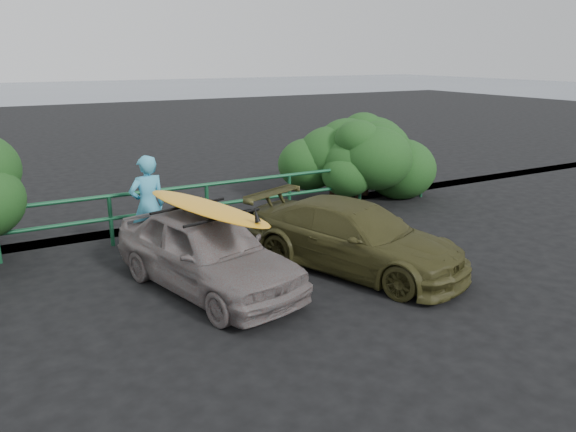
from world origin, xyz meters
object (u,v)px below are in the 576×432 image
Objects in this scene: guardrail at (161,213)px; surfboard at (205,207)px; olive_vehicle at (355,237)px; sedan at (207,251)px; man at (148,206)px.

surfboard reaches higher than guardrail.
guardrail is 3.03m from surfboard.
olive_vehicle is (2.41, -3.35, 0.06)m from guardrail.
surfboard reaches higher than sedan.
olive_vehicle is 3.84m from man.
surfboard is at bearing -13.56° from sedan.
surfboard is at bearing 148.54° from olive_vehicle.
surfboard is at bearing 92.98° from man.
sedan is at bearing 148.54° from olive_vehicle.
man reaches higher than sedan.
surfboard is (-0.15, -2.91, 0.83)m from guardrail.
olive_vehicle is 1.33× the size of surfboard.
man reaches higher than olive_vehicle.
guardrail is at bearing 104.07° from olive_vehicle.
olive_vehicle reaches higher than guardrail.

